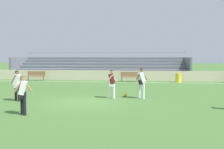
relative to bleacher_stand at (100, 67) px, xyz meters
name	(u,v)px	position (x,y,z in m)	size (l,w,h in m)	color
ground_plane	(85,102)	(1.92, -16.17, -1.21)	(160.00, 160.00, 0.00)	#477033
field_line_sideline	(111,82)	(1.92, -5.29, -1.20)	(44.00, 0.12, 0.01)	white
sideline_wall	(113,75)	(1.92, -3.56, -0.72)	(48.00, 0.16, 0.97)	beige
bleacher_stand	(100,67)	(0.00, 0.00, 0.00)	(19.35, 4.88, 2.85)	#9EA3AD
bench_near_bin	(36,75)	(-5.65, -4.59, -0.66)	(1.80, 0.40, 0.90)	olive
bench_far_left	(130,76)	(3.62, -4.59, -0.66)	(1.80, 0.40, 0.90)	olive
trash_bin	(178,78)	(8.03, -4.90, -0.79)	(0.53, 0.53, 0.84)	yellow
player_dark_challenging	(112,81)	(3.14, -14.65, -0.25)	(0.55, 0.47, 1.62)	white
player_white_pressing_high	(141,80)	(4.81, -14.51, -0.17)	(0.70, 0.51, 1.73)	white
player_white_dropping_back	(17,83)	(-1.75, -16.16, -0.23)	(0.50, 0.44, 1.64)	black
player_white_overlapping	(23,91)	(0.08, -19.26, -0.25)	(0.67, 0.48, 1.61)	black
soccer_ball	(125,95)	(3.85, -13.90, -1.10)	(0.22, 0.22, 0.22)	yellow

